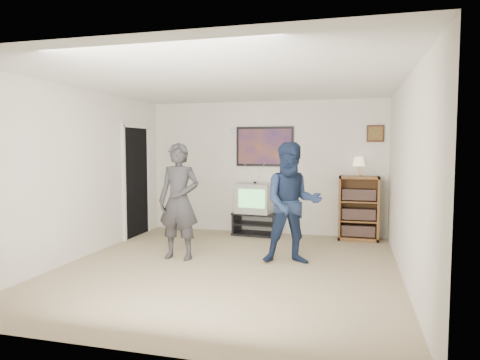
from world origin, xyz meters
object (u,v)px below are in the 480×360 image
at_px(person_tall, 179,201).
at_px(media_stand, 256,224).
at_px(bookshelf, 359,208).
at_px(person_short, 292,203).
at_px(crt_television, 255,198).

bearing_deg(person_tall, media_stand, 70.82).
bearing_deg(person_tall, bookshelf, 39.17).
xyz_separation_m(bookshelf, person_short, (-0.93, -1.82, 0.29)).
bearing_deg(person_short, crt_television, 104.89).
height_order(media_stand, bookshelf, bookshelf).
distance_m(media_stand, crt_television, 0.48).
xyz_separation_m(person_tall, person_short, (1.64, 0.17, 0.00)).
relative_size(person_tall, person_short, 1.00).
height_order(crt_television, person_short, person_short).
bearing_deg(person_short, bookshelf, 50.04).
bearing_deg(person_tall, crt_television, 71.56).
relative_size(media_stand, person_short, 0.52).
distance_m(media_stand, person_tall, 2.18).
bearing_deg(person_tall, person_short, 7.32).
bearing_deg(media_stand, person_short, -57.14).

